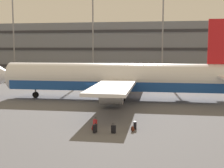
# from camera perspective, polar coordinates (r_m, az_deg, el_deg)

# --- Properties ---
(ground_plane) EXTENTS (600.00, 600.00, 0.00)m
(ground_plane) POSITION_cam_1_polar(r_m,az_deg,el_deg) (43.89, -2.89, -3.00)
(ground_plane) COLOR #5B5B60
(terminal_structure) EXTENTS (120.53, 21.82, 13.95)m
(terminal_structure) POSITION_cam_1_polar(r_m,az_deg,el_deg) (92.38, 3.99, 6.45)
(terminal_structure) COLOR slate
(terminal_structure) RESTS_ON ground_plane
(airliner) EXTENTS (37.49, 30.09, 11.12)m
(airliner) POSITION_cam_1_polar(r_m,az_deg,el_deg) (43.78, 1.02, 0.99)
(airliner) COLOR silver
(airliner) RESTS_ON ground_plane
(light_mast_far_left) EXTENTS (1.80, 0.50, 21.52)m
(light_mast_far_left) POSITION_cam_1_polar(r_m,az_deg,el_deg) (86.68, -17.60, 9.76)
(light_mast_far_left) COLOR gray
(light_mast_far_left) RESTS_ON ground_plane
(light_mast_left) EXTENTS (1.80, 0.50, 23.33)m
(light_mast_left) POSITION_cam_1_polar(r_m,az_deg,el_deg) (79.26, -3.52, 11.04)
(light_mast_left) COLOR gray
(light_mast_left) RESTS_ON ground_plane
(light_mast_center_left) EXTENTS (1.80, 0.50, 21.86)m
(light_mast_center_left) POSITION_cam_1_polar(r_m,az_deg,el_deg) (77.06, 9.29, 10.53)
(light_mast_center_left) COLOR gray
(light_mast_center_left) RESTS_ON ground_plane
(suitcase_black) EXTENTS (0.43, 0.33, 0.87)m
(suitcase_black) POSITION_cam_1_polar(r_m,az_deg,el_deg) (27.24, 0.27, -8.24)
(suitcase_black) COLOR black
(suitcase_black) RESTS_ON ground_plane
(suitcase_purple) EXTENTS (0.32, 0.51, 0.86)m
(suitcase_purple) POSITION_cam_1_polar(r_m,az_deg,el_deg) (27.39, -3.13, -8.11)
(suitcase_purple) COLOR black
(suitcase_purple) RESTS_ON ground_plane
(suitcase_laid_flat) EXTENTS (0.45, 0.44, 0.89)m
(suitcase_laid_flat) POSITION_cam_1_polar(r_m,az_deg,el_deg) (29.52, -3.11, -7.08)
(suitcase_laid_flat) COLOR #B21E23
(suitcase_laid_flat) RESTS_ON ground_plane
(suitcase_teal) EXTENTS (0.28, 0.43, 0.93)m
(suitcase_teal) POSITION_cam_1_polar(r_m,az_deg,el_deg) (28.65, 4.24, -7.50)
(suitcase_teal) COLOR black
(suitcase_teal) RESTS_ON ground_plane
(backpack_scuffed) EXTENTS (0.27, 0.35, 0.57)m
(backpack_scuffed) POSITION_cam_1_polar(r_m,az_deg,el_deg) (28.16, -3.52, -8.02)
(backpack_scuffed) COLOR maroon
(backpack_scuffed) RESTS_ON ground_plane
(backpack_large) EXTENTS (0.34, 0.35, 0.55)m
(backpack_large) POSITION_cam_1_polar(r_m,az_deg,el_deg) (27.83, 3.83, -8.22)
(backpack_large) COLOR #592619
(backpack_large) RESTS_ON ground_plane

